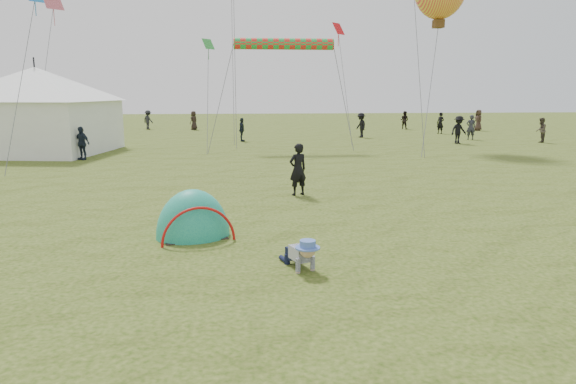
{
  "coord_description": "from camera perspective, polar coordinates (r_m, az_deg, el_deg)",
  "views": [
    {
      "loc": [
        -0.56,
        -9.69,
        3.29
      ],
      "look_at": [
        0.63,
        1.96,
        1.0
      ],
      "focal_mm": 32.0,
      "sensor_mm": 36.0,
      "label": 1
    }
  ],
  "objects": [
    {
      "name": "crawling_toddler",
      "position": [
        9.69,
        1.52,
        -6.78
      ],
      "size": [
        0.84,
        0.99,
        0.64
      ],
      "primitive_type": null,
      "rotation": [
        0.0,
        0.0,
        0.35
      ],
      "color": "black",
      "rests_on": "ground"
    },
    {
      "name": "crowd_person_4",
      "position": [
        46.23,
        -10.43,
        7.83
      ],
      "size": [
        0.89,
        0.95,
        1.64
      ],
      "primitive_type": "imported",
      "rotation": [
        0.0,
        0.0,
        4.09
      ],
      "color": "black",
      "rests_on": "ground"
    },
    {
      "name": "crowd_person_2",
      "position": [
        43.47,
        -26.12,
        6.8
      ],
      "size": [
        0.53,
        1.08,
        1.79
      ],
      "primitive_type": "imported",
      "rotation": [
        0.0,
        0.0,
        4.63
      ],
      "color": "black",
      "rests_on": "ground"
    },
    {
      "name": "crowd_person_7",
      "position": [
        47.41,
        -22.54,
        7.34
      ],
      "size": [
        1.06,
        1.1,
        1.79
      ],
      "primitive_type": "imported",
      "rotation": [
        0.0,
        0.0,
        0.94
      ],
      "color": "black",
      "rests_on": "ground"
    },
    {
      "name": "standing_adult",
      "position": [
        16.48,
        1.11,
        2.52
      ],
      "size": [
        0.72,
        0.61,
        1.68
      ],
      "primitive_type": "imported",
      "rotation": [
        0.0,
        0.0,
        3.55
      ],
      "color": "black",
      "rests_on": "ground"
    },
    {
      "name": "diamond_kite_5",
      "position": [
        35.07,
        -24.67,
        18.67
      ],
      "size": [
        1.16,
        1.16,
        0.94
      ],
      "primitive_type": "plane",
      "rotation": [
        1.05,
        0.0,
        0.79
      ],
      "color": "#D15B68"
    },
    {
      "name": "diamond_kite_3",
      "position": [
        32.72,
        -8.85,
        15.94
      ],
      "size": [
        0.78,
        0.78,
        0.63
      ],
      "primitive_type": "plane",
      "rotation": [
        1.05,
        0.0,
        0.79
      ],
      "color": "green"
    },
    {
      "name": "diamond_kite_0",
      "position": [
        37.45,
        5.63,
        17.61
      ],
      "size": [
        1.0,
        1.0,
        0.82
      ],
      "primitive_type": "plane",
      "rotation": [
        1.05,
        0.0,
        0.79
      ],
      "color": "red"
    },
    {
      "name": "crowd_person_14",
      "position": [
        34.87,
        -5.15,
        6.91
      ],
      "size": [
        0.45,
        0.95,
        1.58
      ],
      "primitive_type": "imported",
      "rotation": [
        0.0,
        0.0,
        1.5
      ],
      "color": "black",
      "rests_on": "ground"
    },
    {
      "name": "popup_tent",
      "position": [
        12.15,
        -10.47,
        -4.84
      ],
      "size": [
        2.03,
        1.82,
        2.21
      ],
      "primitive_type": "ellipsoid",
      "rotation": [
        0.0,
        0.0,
        0.28
      ],
      "color": "#138078",
      "rests_on": "ground"
    },
    {
      "name": "crowd_person_0",
      "position": [
        38.21,
        19.65,
        6.79
      ],
      "size": [
        0.69,
        0.52,
        1.71
      ],
      "primitive_type": "imported",
      "rotation": [
        0.0,
        0.0,
        2.96
      ],
      "color": "#292934",
      "rests_on": "ground"
    },
    {
      "name": "rainbow_tube_kite",
      "position": [
        30.34,
        -0.47,
        16.13
      ],
      "size": [
        5.7,
        0.64,
        0.64
      ],
      "primitive_type": "cylinder",
      "rotation": [
        0.0,
        1.57,
        0.0
      ],
      "color": "red"
    },
    {
      "name": "crowd_person_3",
      "position": [
        47.77,
        -15.27,
        7.75
      ],
      "size": [
        1.22,
        1.2,
        1.68
      ],
      "primitive_type": "imported",
      "rotation": [
        0.0,
        0.0,
        2.39
      ],
      "color": "#222326",
      "rests_on": "ground"
    },
    {
      "name": "crowd_person_13",
      "position": [
        47.41,
        12.81,
        7.8
      ],
      "size": [
        0.98,
        0.98,
        1.6
      ],
      "primitive_type": "imported",
      "rotation": [
        0.0,
        0.0,
        2.37
      ],
      "color": "black",
      "rests_on": "ground"
    },
    {
      "name": "crowd_person_8",
      "position": [
        27.18,
        -21.97,
        5.05
      ],
      "size": [
        1.03,
        0.82,
        1.63
      ],
      "primitive_type": "imported",
      "rotation": [
        0.0,
        0.0,
        5.76
      ],
      "color": "#1C2534",
      "rests_on": "ground"
    },
    {
      "name": "crowd_person_15",
      "position": [
        34.89,
        18.43,
        6.57
      ],
      "size": [
        1.3,
        0.99,
        1.78
      ],
      "primitive_type": "imported",
      "rotation": [
        0.0,
        0.0,
        0.32
      ],
      "color": "black",
      "rests_on": "ground"
    },
    {
      "name": "crowd_person_16",
      "position": [
        50.93,
        -27.55,
        7.13
      ],
      "size": [
        0.77,
        0.98,
        1.77
      ],
      "primitive_type": "imported",
      "rotation": [
        0.0,
        0.0,
        1.83
      ],
      "color": "black",
      "rests_on": "ground"
    },
    {
      "name": "crowd_person_10",
      "position": [
        47.32,
        20.39,
        7.49
      ],
      "size": [
        0.7,
        0.95,
        1.79
      ],
      "primitive_type": "imported",
      "rotation": [
        0.0,
        0.0,
        4.87
      ],
      "color": "#372721",
      "rests_on": "ground"
    },
    {
      "name": "crowd_person_12",
      "position": [
        42.9,
        16.57,
        7.35
      ],
      "size": [
        0.68,
        0.73,
        1.68
      ],
      "primitive_type": "imported",
      "rotation": [
        0.0,
        0.0,
        5.32
      ],
      "color": "black",
      "rests_on": "ground"
    },
    {
      "name": "ground",
      "position": [
        10.25,
        -2.43,
        -7.67
      ],
      "size": [
        140.0,
        140.0,
        0.0
      ],
      "primitive_type": "plane",
      "color": "#203C08"
    },
    {
      "name": "crowd_person_1",
      "position": [
        37.76,
        26.28,
        6.18
      ],
      "size": [
        0.99,
        1.0,
        1.63
      ],
      "primitive_type": "imported",
      "rotation": [
        0.0,
        0.0,
        3.97
      ],
      "color": "#423A31",
      "rests_on": "ground"
    },
    {
      "name": "event_marquee",
      "position": [
        31.21,
        -26.03,
        8.46
      ],
      "size": [
        8.26,
        8.26,
        4.93
      ],
      "primitive_type": null,
      "rotation": [
        0.0,
        0.0,
        -0.16
      ],
      "color": "white",
      "rests_on": "ground"
    },
    {
      "name": "crowd_person_11",
      "position": [
        40.62,
        -22.09,
        6.89
      ],
      "size": [
        1.32,
        1.69,
        1.79
      ],
      "primitive_type": "imported",
      "rotation": [
        0.0,
        0.0,
        5.26
      ],
      "color": "black",
      "rests_on": "ground"
    },
    {
      "name": "crowd_person_9",
      "position": [
        38.12,
        8.11,
        7.36
      ],
      "size": [
        0.9,
        1.27,
        1.78
      ],
      "primitive_type": "imported",
      "rotation": [
        0.0,
        0.0,
        4.93
      ],
      "color": "black",
      "rests_on": "ground"
    }
  ]
}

